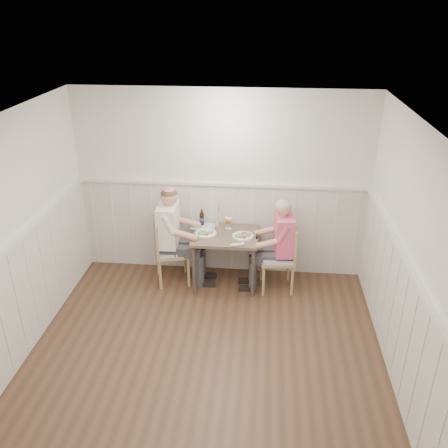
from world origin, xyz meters
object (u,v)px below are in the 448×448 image
at_px(chair_right, 282,255).
at_px(man_in_pink, 280,251).
at_px(dining_table, 225,241).
at_px(diner_cream, 173,243).
at_px(beer_bottle, 202,218).
at_px(chair_left, 168,248).
at_px(grass_vase, 217,216).

height_order(chair_right, man_in_pink, man_in_pink).
height_order(dining_table, diner_cream, diner_cream).
bearing_deg(dining_table, beer_bottle, 142.80).
xyz_separation_m(chair_left, beer_bottle, (0.43, 0.29, 0.34)).
height_order(chair_left, diner_cream, diner_cream).
xyz_separation_m(dining_table, man_in_pink, (0.73, -0.04, -0.09)).
bearing_deg(man_in_pink, grass_vase, 160.82).
xyz_separation_m(dining_table, chair_left, (-0.79, -0.03, -0.13)).
height_order(dining_table, man_in_pink, man_in_pink).
bearing_deg(dining_table, man_in_pink, -3.10).
height_order(diner_cream, grass_vase, diner_cream).
relative_size(chair_left, beer_bottle, 4.07).
bearing_deg(chair_right, diner_cream, 178.56).
xyz_separation_m(diner_cream, grass_vase, (0.59, 0.28, 0.31)).
distance_m(chair_left, man_in_pink, 1.52).
height_order(man_in_pink, beer_bottle, man_in_pink).
height_order(beer_bottle, grass_vase, grass_vase).
height_order(dining_table, grass_vase, grass_vase).
xyz_separation_m(dining_table, chair_right, (0.76, -0.05, -0.14)).
relative_size(diner_cream, grass_vase, 4.14).
bearing_deg(chair_left, diner_cream, 8.76).
bearing_deg(diner_cream, beer_bottle, 37.66).
bearing_deg(man_in_pink, beer_bottle, 164.19).
relative_size(chair_right, grass_vase, 2.74).
bearing_deg(chair_right, chair_left, 179.01).
xyz_separation_m(chair_right, grass_vase, (-0.89, 0.31, 0.39)).
bearing_deg(man_in_pink, chair_right, -26.68).
distance_m(man_in_pink, grass_vase, 0.98).
distance_m(dining_table, chair_left, 0.80).
height_order(chair_left, grass_vase, grass_vase).
bearing_deg(man_in_pink, dining_table, 176.90).
bearing_deg(grass_vase, man_in_pink, -19.18).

